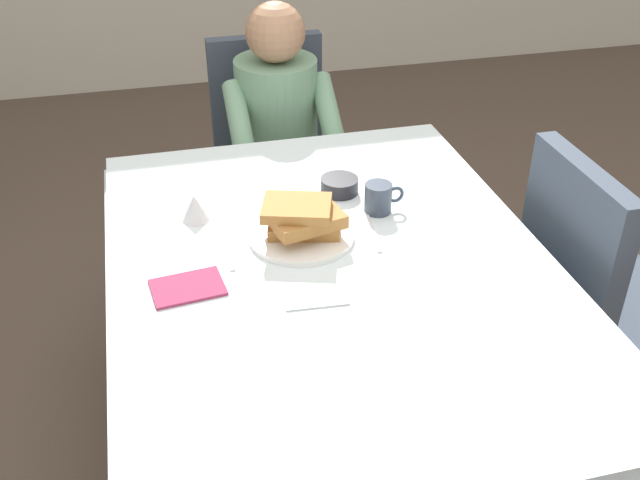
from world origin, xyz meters
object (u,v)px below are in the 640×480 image
at_px(chair_right_side, 592,288).
at_px(bowl_butter, 339,185).
at_px(plate_breakfast, 302,235).
at_px(fork_left_of_plate, 231,251).
at_px(knife_right_of_plate, 372,232).
at_px(cup_coffee, 379,198).
at_px(diner_person, 279,127).
at_px(breakfast_stack, 303,218).
at_px(dining_table_main, 334,293).
at_px(syrup_pitcher, 195,208).
at_px(spoon_near_edge, 318,306).
at_px(chair_diner, 272,143).

height_order(chair_right_side, bowl_butter, chair_right_side).
height_order(plate_breakfast, bowl_butter, bowl_butter).
xyz_separation_m(chair_right_side, fork_left_of_plate, (-1.01, 0.12, 0.21)).
distance_m(plate_breakfast, knife_right_of_plate, 0.19).
bearing_deg(bowl_butter, cup_coffee, -59.71).
xyz_separation_m(plate_breakfast, knife_right_of_plate, (0.19, -0.02, -0.01)).
relative_size(chair_right_side, plate_breakfast, 3.32).
bearing_deg(diner_person, breakfast_stack, 82.80).
bearing_deg(breakfast_stack, chair_right_side, -9.41).
bearing_deg(cup_coffee, dining_table_main, -130.12).
height_order(breakfast_stack, syrup_pitcher, breakfast_stack).
height_order(cup_coffee, syrup_pitcher, cup_coffee).
bearing_deg(diner_person, syrup_pitcher, 62.23).
xyz_separation_m(dining_table_main, syrup_pitcher, (-0.31, 0.30, 0.13)).
distance_m(plate_breakfast, fork_left_of_plate, 0.19).
relative_size(bowl_butter, spoon_near_edge, 0.73).
bearing_deg(fork_left_of_plate, plate_breakfast, -77.79).
bearing_deg(diner_person, dining_table_main, 86.50).
bearing_deg(breakfast_stack, fork_left_of_plate, -175.30).
distance_m(chair_right_side, spoon_near_edge, 0.89).
xyz_separation_m(cup_coffee, bowl_butter, (-0.08, 0.13, -0.02)).
distance_m(fork_left_of_plate, spoon_near_edge, 0.32).
relative_size(chair_diner, breakfast_stack, 4.01).
bearing_deg(chair_right_side, plate_breakfast, -99.67).
relative_size(fork_left_of_plate, spoon_near_edge, 1.20).
height_order(dining_table_main, diner_person, diner_person).
bearing_deg(syrup_pitcher, dining_table_main, -44.11).
height_order(breakfast_stack, spoon_near_edge, breakfast_stack).
relative_size(chair_diner, cup_coffee, 8.23).
relative_size(chair_diner, chair_right_side, 1.00).
distance_m(dining_table_main, cup_coffee, 0.32).
height_order(bowl_butter, knife_right_of_plate, bowl_butter).
xyz_separation_m(cup_coffee, fork_left_of_plate, (-0.43, -0.10, -0.04)).
height_order(dining_table_main, chair_right_side, chair_right_side).
bearing_deg(breakfast_stack, diner_person, 82.80).
relative_size(dining_table_main, spoon_near_edge, 10.16).
relative_size(chair_diner, bowl_butter, 8.45).
bearing_deg(spoon_near_edge, bowl_butter, 73.64).
height_order(diner_person, spoon_near_edge, diner_person).
bearing_deg(dining_table_main, syrup_pitcher, 135.89).
bearing_deg(fork_left_of_plate, chair_right_side, -90.56).
bearing_deg(fork_left_of_plate, spoon_near_edge, -143.88).
distance_m(chair_right_side, plate_breakfast, 0.86).
relative_size(bowl_butter, knife_right_of_plate, 0.55).
bearing_deg(syrup_pitcher, breakfast_stack, -32.37).
bearing_deg(chair_diner, dining_table_main, 86.97).
xyz_separation_m(diner_person, spoon_near_edge, (-0.14, -1.17, 0.07)).
bearing_deg(plate_breakfast, fork_left_of_plate, -173.99).
bearing_deg(chair_right_side, spoon_near_edge, -79.47).
distance_m(chair_diner, bowl_butter, 0.85).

